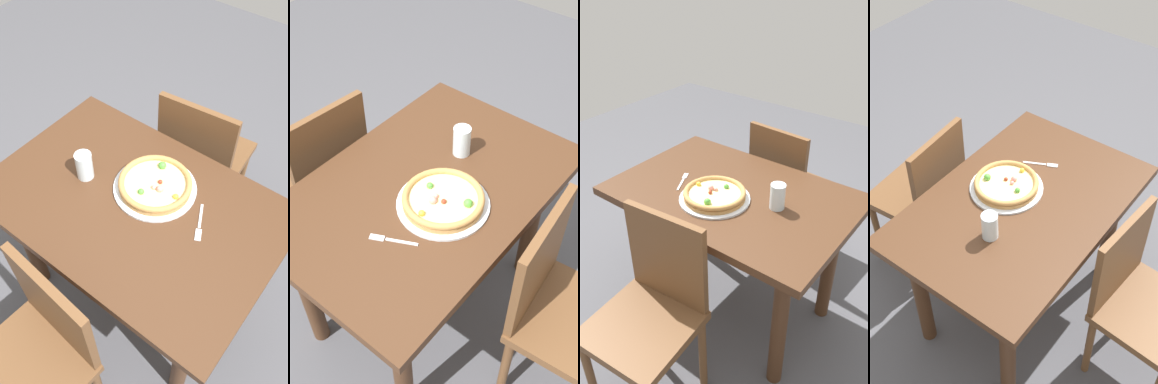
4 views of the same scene
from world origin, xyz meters
TOP-DOWN VIEW (x-y plane):
  - ground_plane at (0.00, 0.00)m, footprint 6.00×6.00m
  - dining_table at (0.00, 0.00)m, footprint 1.14×0.76m
  - chair_near at (0.03, -0.60)m, footprint 0.44×0.44m
  - chair_far at (-0.03, 0.60)m, footprint 0.43×0.43m
  - plate at (-0.03, -0.11)m, footprint 0.33×0.33m
  - pizza at (-0.03, -0.11)m, footprint 0.29×0.29m
  - fork at (-0.26, -0.06)m, footprint 0.09×0.15m
  - drinking_glass at (0.23, 0.01)m, footprint 0.07×0.07m

SIDE VIEW (x-z plane):
  - ground_plane at x=0.00m, z-range 0.00..0.00m
  - chair_near at x=0.03m, z-range 0.05..0.94m
  - chair_far at x=-0.03m, z-range 0.05..0.94m
  - dining_table at x=0.00m, z-range 0.25..1.00m
  - fork at x=-0.26m, z-range 0.75..0.76m
  - plate at x=-0.03m, z-range 0.75..0.76m
  - pizza at x=-0.03m, z-range 0.76..0.81m
  - drinking_glass at x=0.23m, z-range 0.75..0.87m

